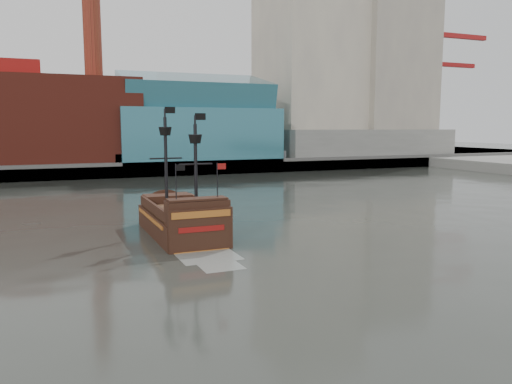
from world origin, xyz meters
name	(u,v)px	position (x,y,z in m)	size (l,w,h in m)	color
ground	(354,275)	(0.00, 0.00, 0.00)	(400.00, 400.00, 0.00)	#292C27
promenade_far	(128,160)	(0.00, 92.00, 1.00)	(220.00, 60.00, 2.00)	slate
seawall	(152,169)	(0.00, 62.50, 1.30)	(220.00, 1.00, 2.60)	#4C4C49
skyline	(154,51)	(5.21, 84.56, 24.55)	(149.00, 45.00, 62.00)	brown
crane_a	(435,87)	(78.63, 82.00, 19.11)	(22.50, 4.00, 32.25)	slate
crane_b	(436,103)	(88.23, 92.00, 15.57)	(19.10, 4.00, 26.25)	slate
pirate_ship	(181,223)	(-6.69, 14.38, 0.99)	(4.80, 14.66, 10.94)	black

